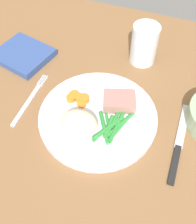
% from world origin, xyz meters
% --- Properties ---
extents(dining_table, '(1.20, 0.90, 0.02)m').
position_xyz_m(dining_table, '(0.00, 0.00, 0.01)').
color(dining_table, brown).
rests_on(dining_table, ground).
extents(dinner_plate, '(0.26, 0.26, 0.02)m').
position_xyz_m(dinner_plate, '(-0.02, 0.00, 0.03)').
color(dinner_plate, white).
rests_on(dinner_plate, dining_table).
extents(meat_portion, '(0.08, 0.07, 0.03)m').
position_xyz_m(meat_portion, '(0.02, 0.04, 0.05)').
color(meat_portion, '#B2756B').
rests_on(meat_portion, dinner_plate).
extents(mashed_potatoes, '(0.08, 0.06, 0.05)m').
position_xyz_m(mashed_potatoes, '(-0.04, -0.05, 0.06)').
color(mashed_potatoes, beige).
rests_on(mashed_potatoes, dinner_plate).
extents(carrot_slices, '(0.05, 0.04, 0.01)m').
position_xyz_m(carrot_slices, '(-0.07, 0.02, 0.04)').
color(carrot_slices, orange).
rests_on(carrot_slices, dinner_plate).
extents(green_beans, '(0.08, 0.10, 0.01)m').
position_xyz_m(green_beans, '(0.02, -0.02, 0.04)').
color(green_beans, '#2D8C38').
rests_on(green_beans, dinner_plate).
extents(fork, '(0.01, 0.17, 0.00)m').
position_xyz_m(fork, '(-0.19, -0.00, 0.02)').
color(fork, silver).
rests_on(fork, dining_table).
extents(knife, '(0.02, 0.21, 0.01)m').
position_xyz_m(knife, '(0.17, -0.00, 0.02)').
color(knife, black).
rests_on(knife, dining_table).
extents(water_glass, '(0.07, 0.07, 0.10)m').
position_xyz_m(water_glass, '(0.03, 0.22, 0.06)').
color(water_glass, silver).
rests_on(water_glass, dining_table).
extents(napkin, '(0.16, 0.15, 0.02)m').
position_xyz_m(napkin, '(-0.28, 0.13, 0.03)').
color(napkin, '#334C8C').
rests_on(napkin, dining_table).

